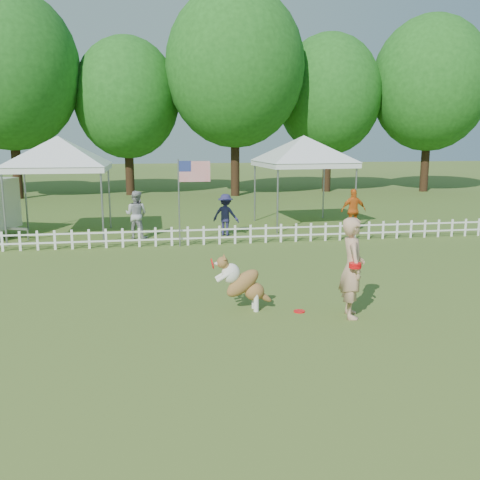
{
  "coord_description": "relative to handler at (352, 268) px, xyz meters",
  "views": [
    {
      "loc": [
        -1.88,
        -9.49,
        3.36
      ],
      "look_at": [
        0.06,
        2.0,
        1.1
      ],
      "focal_mm": 40.0,
      "sensor_mm": 36.0,
      "label": 1
    }
  ],
  "objects": [
    {
      "name": "tree_center_right",
      "position": [
        1.19,
        21.28,
        5.35
      ],
      "size": [
        7.6,
        7.6,
        12.6
      ],
      "primitive_type": null,
      "color": "#1C5418",
      "rests_on": "ground"
    },
    {
      "name": "frisbee_on_turf",
      "position": [
        -0.89,
        0.42,
        -0.94
      ],
      "size": [
        0.27,
        0.27,
        0.02
      ],
      "primitive_type": "cylinder",
      "rotation": [
        0.0,
        0.0,
        0.26
      ],
      "color": "red",
      "rests_on": "ground"
    },
    {
      "name": "tree_right",
      "position": [
        7.19,
        22.78,
        4.25
      ],
      "size": [
        6.2,
        6.2,
        10.4
      ],
      "primitive_type": null,
      "color": "#1C5418",
      "rests_on": "ground"
    },
    {
      "name": "tree_center_left",
      "position": [
        -4.81,
        22.78,
        3.95
      ],
      "size": [
        6.0,
        6.0,
        9.8
      ],
      "primitive_type": null,
      "color": "#1C5418",
      "rests_on": "ground"
    },
    {
      "name": "canopy_tent_right",
      "position": [
        2.07,
        10.47,
        0.71
      ],
      "size": [
        3.46,
        3.46,
        3.33
      ],
      "primitive_type": null,
      "rotation": [
        0.0,
        0.0,
        0.08
      ],
      "color": "white",
      "rests_on": "ground"
    },
    {
      "name": "spectator_a",
      "position": [
        -4.16,
        8.78,
        -0.15
      ],
      "size": [
        0.95,
        0.86,
        1.6
      ],
      "primitive_type": "imported",
      "rotation": [
        0.0,
        0.0,
        2.74
      ],
      "color": "#A4A5A9",
      "rests_on": "ground"
    },
    {
      "name": "spectator_c",
      "position": [
        3.48,
        8.8,
        -0.18
      ],
      "size": [
        0.91,
        0.4,
        1.54
      ],
      "primitive_type": "imported",
      "rotation": [
        0.0,
        0.0,
        3.11
      ],
      "color": "orange",
      "rests_on": "ground"
    },
    {
      "name": "picket_fence",
      "position": [
        -1.81,
        7.28,
        -0.65
      ],
      "size": [
        22.0,
        0.08,
        0.6
      ],
      "primitive_type": null,
      "color": "white",
      "rests_on": "ground"
    },
    {
      "name": "canopy_tent_left",
      "position": [
        -6.66,
        9.6,
        0.71
      ],
      "size": [
        3.23,
        3.23,
        3.32
      ],
      "primitive_type": null,
      "rotation": [
        0.0,
        0.0,
        -0.01
      ],
      "color": "white",
      "rests_on": "ground"
    },
    {
      "name": "dog",
      "position": [
        -1.94,
        0.68,
        -0.39
      ],
      "size": [
        1.08,
        0.36,
        1.11
      ],
      "primitive_type": null,
      "rotation": [
        0.0,
        0.0,
        0.0
      ],
      "color": "brown",
      "rests_on": "ground"
    },
    {
      "name": "spectator_b",
      "position": [
        -1.14,
        8.81,
        -0.23
      ],
      "size": [
        1.07,
        0.91,
        1.44
      ],
      "primitive_type": "imported",
      "rotation": [
        0.0,
        0.0,
        2.65
      ],
      "color": "#27254F",
      "rests_on": "ground"
    },
    {
      "name": "flag_pole",
      "position": [
        -2.81,
        7.16,
        0.4
      ],
      "size": [
        1.04,
        0.13,
        2.69
      ],
      "primitive_type": null,
      "rotation": [
        0.0,
        0.0,
        -0.02
      ],
      "color": "gray",
      "rests_on": "ground"
    },
    {
      "name": "handler",
      "position": [
        0.0,
        0.0,
        0.0
      ],
      "size": [
        0.57,
        0.76,
        1.9
      ],
      "primitive_type": "imported",
      "rotation": [
        0.0,
        0.0,
        1.39
      ],
      "color": "tan",
      "rests_on": "ground"
    },
    {
      "name": "tree_far_right",
      "position": [
        13.19,
        21.78,
        4.75
      ],
      "size": [
        7.0,
        7.0,
        11.4
      ],
      "primitive_type": null,
      "color": "#1C5418",
      "rests_on": "ground"
    },
    {
      "name": "ground",
      "position": [
        -1.81,
        0.28,
        -0.95
      ],
      "size": [
        120.0,
        120.0,
        0.0
      ],
      "primitive_type": "plane",
      "color": "#30591C",
      "rests_on": "ground"
    },
    {
      "name": "tree_left",
      "position": [
        -10.81,
        21.78,
        5.05
      ],
      "size": [
        7.4,
        7.4,
        12.0
      ],
      "primitive_type": null,
      "color": "#1C5418",
      "rests_on": "ground"
    }
  ]
}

